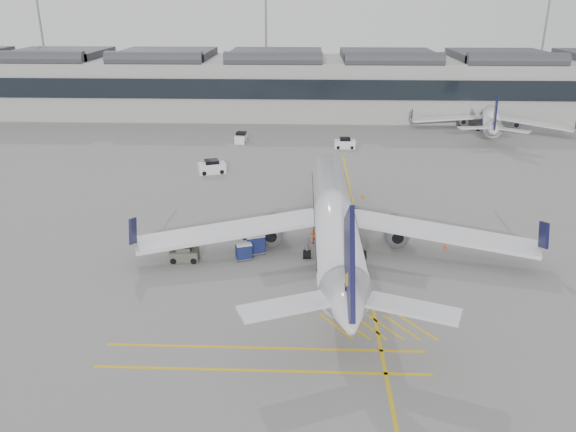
{
  "coord_description": "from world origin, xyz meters",
  "views": [
    {
      "loc": [
        4.91,
        -42.46,
        22.61
      ],
      "look_at": [
        3.04,
        4.69,
        4.0
      ],
      "focal_mm": 35.0,
      "sensor_mm": 36.0,
      "label": 1
    }
  ],
  "objects_px": {
    "airliner_main": "(334,219)",
    "baggage_cart_a": "(338,255)",
    "ramp_agent_a": "(339,245)",
    "pushback_tug": "(185,254)",
    "belt_loader": "(355,220)",
    "ramp_agent_b": "(314,234)"
  },
  "relations": [
    {
      "from": "ramp_agent_a",
      "to": "belt_loader",
      "type": "bearing_deg",
      "value": 26.47
    },
    {
      "from": "ramp_agent_b",
      "to": "pushback_tug",
      "type": "distance_m",
      "value": 12.6
    },
    {
      "from": "ramp_agent_a",
      "to": "ramp_agent_b",
      "type": "height_order",
      "value": "ramp_agent_b"
    },
    {
      "from": "airliner_main",
      "to": "pushback_tug",
      "type": "bearing_deg",
      "value": -169.36
    },
    {
      "from": "belt_loader",
      "to": "pushback_tug",
      "type": "bearing_deg",
      "value": -166.33
    },
    {
      "from": "airliner_main",
      "to": "ramp_agent_a",
      "type": "xyz_separation_m",
      "value": [
        0.48,
        -0.61,
        -2.28
      ]
    },
    {
      "from": "belt_loader",
      "to": "ramp_agent_b",
      "type": "distance_m",
      "value": 6.46
    },
    {
      "from": "ramp_agent_b",
      "to": "baggage_cart_a",
      "type": "bearing_deg",
      "value": 106.91
    },
    {
      "from": "baggage_cart_a",
      "to": "airliner_main",
      "type": "bearing_deg",
      "value": 111.28
    },
    {
      "from": "airliner_main",
      "to": "baggage_cart_a",
      "type": "bearing_deg",
      "value": -85.61
    },
    {
      "from": "belt_loader",
      "to": "ramp_agent_a",
      "type": "bearing_deg",
      "value": -121.75
    },
    {
      "from": "baggage_cart_a",
      "to": "ramp_agent_a",
      "type": "distance_m",
      "value": 2.47
    },
    {
      "from": "baggage_cart_a",
      "to": "pushback_tug",
      "type": "xyz_separation_m",
      "value": [
        -13.95,
        0.3,
        -0.35
      ]
    },
    {
      "from": "belt_loader",
      "to": "baggage_cart_a",
      "type": "bearing_deg",
      "value": -118.91
    },
    {
      "from": "ramp_agent_a",
      "to": "pushback_tug",
      "type": "relative_size",
      "value": 0.66
    },
    {
      "from": "airliner_main",
      "to": "belt_loader",
      "type": "relative_size",
      "value": 8.0
    },
    {
      "from": "belt_loader",
      "to": "pushback_tug",
      "type": "xyz_separation_m",
      "value": [
        -16.13,
        -9.16,
        0.05
      ]
    },
    {
      "from": "baggage_cart_a",
      "to": "ramp_agent_a",
      "type": "xyz_separation_m",
      "value": [
        0.2,
        2.46,
        -0.11
      ]
    },
    {
      "from": "airliner_main",
      "to": "ramp_agent_b",
      "type": "bearing_deg",
      "value": 138.48
    },
    {
      "from": "baggage_cart_a",
      "to": "ramp_agent_b",
      "type": "distance_m",
      "value": 5.12
    },
    {
      "from": "airliner_main",
      "to": "ramp_agent_b",
      "type": "xyz_separation_m",
      "value": [
        -1.84,
        1.58,
        -2.22
      ]
    },
    {
      "from": "airliner_main",
      "to": "belt_loader",
      "type": "xyz_separation_m",
      "value": [
        2.46,
        6.39,
        -2.57
      ]
    }
  ]
}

